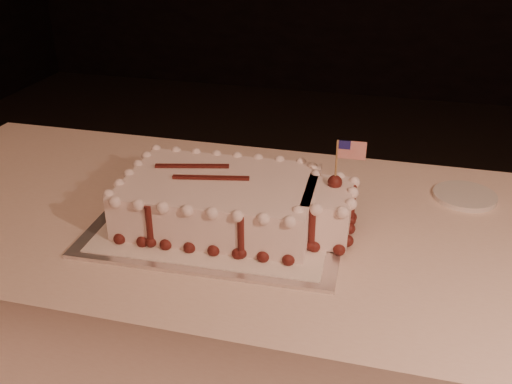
% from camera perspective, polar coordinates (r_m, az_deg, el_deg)
% --- Properties ---
extents(banquet_table, '(2.40, 0.80, 0.75)m').
position_cam_1_polar(banquet_table, '(1.48, 10.65, -16.65)').
color(banquet_table, beige).
rests_on(banquet_table, ground).
extents(cake_board, '(0.55, 0.42, 0.01)m').
position_cam_1_polar(cake_board, '(1.26, -3.52, -2.99)').
color(cake_board, silver).
rests_on(cake_board, banquet_table).
extents(doily, '(0.50, 0.38, 0.00)m').
position_cam_1_polar(doily, '(1.26, -3.53, -2.79)').
color(doily, white).
rests_on(doily, cake_board).
extents(sheet_cake, '(0.52, 0.31, 0.20)m').
position_cam_1_polar(sheet_cake, '(1.23, -2.31, -0.94)').
color(sheet_cake, white).
rests_on(sheet_cake, doily).
extents(side_plate, '(0.15, 0.15, 0.01)m').
position_cam_1_polar(side_plate, '(1.45, 20.15, -0.37)').
color(side_plate, silver).
rests_on(side_plate, banquet_table).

